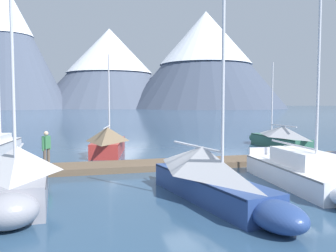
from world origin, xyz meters
name	(u,v)px	position (x,y,z in m)	size (l,w,h in m)	color
ground_plane	(197,184)	(0.00, 0.00, 0.00)	(700.00, 700.00, 0.00)	#2D4C6B
mountain_west_summit	(6,44)	(-50.36, 185.24, 34.08)	(63.25, 63.25, 65.40)	#4C566B
mountain_central_massif	(110,66)	(3.84, 208.95, 26.30)	(89.44, 89.44, 49.10)	#4C566B
mountain_shoulder_ridge	(206,57)	(58.28, 184.04, 30.01)	(92.98, 92.98, 56.12)	#424C60
dock	(176,164)	(0.00, 4.00, 0.15)	(22.28, 3.48, 0.30)	brown
sailboat_second_berth	(17,179)	(-6.54, -1.71, 0.89)	(2.48, 5.57, 7.55)	#93939E
sailboat_mid_dock_port	(109,141)	(-3.25, 9.52, 0.83)	(2.60, 6.42, 6.51)	#B2332D
sailboat_mid_dock_starboard	(212,176)	(-0.20, -2.46, 0.85)	(3.08, 7.30, 6.88)	navy
sailboat_far_berth	(304,174)	(3.95, -1.40, 0.56)	(2.00, 7.17, 7.12)	white
sailboat_end_of_dock	(278,137)	(9.20, 10.18, 0.78)	(1.92, 7.17, 6.38)	#336B56
person_on_dock	(46,146)	(-6.35, 3.74, 1.26)	(0.38, 0.52, 1.69)	brown
mooring_buoy_channel_marker	(172,173)	(-0.77, 1.34, 0.24)	(0.47, 0.47, 0.55)	orange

